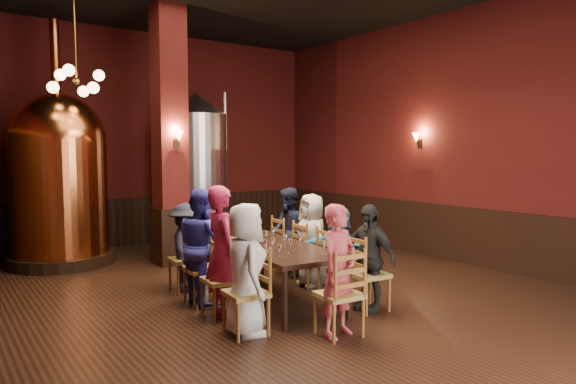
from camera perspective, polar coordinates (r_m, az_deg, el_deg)
room at (r=6.92m, az=-1.79°, el=6.65°), size 10.00×10.02×4.50m
wainscot_right at (r=9.79m, az=18.03°, el=-4.42°), size 0.08×9.90×1.00m
wainscot_back at (r=11.49m, az=-15.54°, el=-3.04°), size 7.90×0.08×1.00m
column at (r=9.26m, az=-13.01°, el=6.04°), size 0.58×0.58×4.50m
pendant_cluster at (r=8.96m, az=-22.45°, el=11.31°), size 0.90×0.90×1.70m
sconce_wall at (r=10.13m, az=14.43°, el=5.61°), size 0.20×0.20×0.36m
sconce_column at (r=8.98m, az=-12.28°, el=5.78°), size 0.20×0.20×0.36m
dining_table at (r=6.91m, az=-1.87°, el=-6.37°), size 1.21×2.48×0.75m
chair_0 at (r=5.72m, az=-4.71°, el=-11.09°), size 0.50×0.50×0.92m
person_0 at (r=5.65m, az=-4.73°, el=-8.54°), size 0.64×0.80×1.44m
chair_1 at (r=6.31m, az=-7.34°, el=-9.60°), size 0.50×0.50×0.92m
person_1 at (r=6.24m, az=-7.38°, el=-6.59°), size 0.45×0.62×1.60m
chair_2 at (r=6.91m, az=-9.47°, el=-8.37°), size 0.50×0.50×0.92m
person_2 at (r=6.85m, az=-9.51°, el=-5.93°), size 0.37×0.74×1.52m
chair_3 at (r=7.52m, az=-11.28°, el=-7.31°), size 0.50×0.50×0.92m
person_3 at (r=7.49m, az=-11.30°, el=-6.03°), size 0.79×0.94×1.26m
chair_4 at (r=6.60m, az=8.93°, el=-8.98°), size 0.50×0.50×0.92m
person_4 at (r=6.55m, az=8.96°, el=-7.18°), size 0.42×0.82×1.34m
chair_5 at (r=7.12m, az=5.51°, el=-7.93°), size 0.50×0.50×0.92m
person_5 at (r=7.08m, az=5.53°, el=-6.56°), size 0.52×1.21×1.27m
chair_6 at (r=7.65m, az=2.62°, el=-7.02°), size 0.50×0.50×0.92m
person_6 at (r=7.61m, az=2.63°, el=-5.35°), size 0.50×0.71×1.37m
chair_7 at (r=8.21m, az=0.09°, el=-6.20°), size 0.50×0.50×0.92m
person_7 at (r=8.17m, az=0.09°, el=-4.47°), size 0.51×0.76×1.42m
chair_8 at (r=5.68m, az=5.67°, el=-11.22°), size 0.50×0.50×0.92m
person_8 at (r=5.61m, az=5.70°, el=-8.67°), size 0.59×0.46×1.44m
copper_kettle at (r=9.82m, az=-24.05°, el=1.56°), size 1.98×1.98×4.24m
steel_vessel at (r=10.81m, az=-10.10°, el=2.38°), size 1.42×1.42×3.18m
rose_vase at (r=7.76m, az=-5.14°, el=-2.97°), size 0.21×0.21×0.35m
wine_glass_0 at (r=6.99m, az=-2.45°, el=-5.02°), size 0.07×0.07×0.17m
wine_glass_1 at (r=6.38m, az=-1.72°, el=-5.95°), size 0.07×0.07×0.17m
wine_glass_2 at (r=5.99m, az=-0.94°, el=-6.66°), size 0.07×0.07×0.17m
wine_glass_3 at (r=6.32m, az=-2.49°, el=-6.07°), size 0.07×0.07×0.17m
wine_glass_4 at (r=6.68m, az=1.38°, el=-5.48°), size 0.07×0.07×0.17m
wine_glass_5 at (r=7.43m, az=-5.22°, el=-4.45°), size 0.07×0.07×0.17m
wine_glass_6 at (r=6.33m, az=0.27°, el=-6.04°), size 0.07×0.07×0.17m
wine_glass_7 at (r=6.66m, az=-0.36°, el=-5.49°), size 0.07×0.07×0.17m
wine_glass_8 at (r=7.31m, az=-1.61°, el=-4.58°), size 0.07×0.07×0.17m
wine_glass_9 at (r=6.26m, az=4.08°, el=-6.17°), size 0.07×0.07×0.17m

